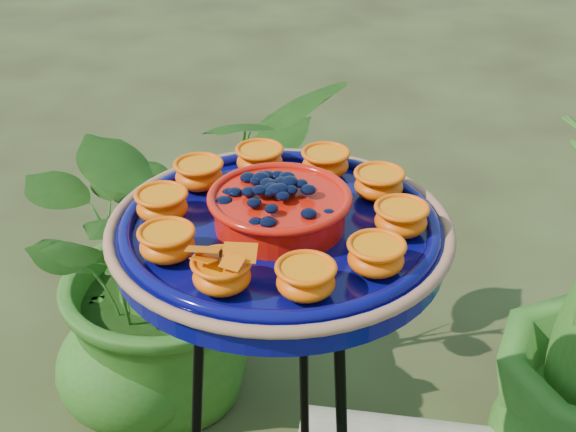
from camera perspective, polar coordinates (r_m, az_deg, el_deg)
name	(u,v)px	position (r m, az deg, el deg)	size (l,w,h in m)	color
feeder_dish	(280,227)	(1.17, -0.59, -0.75)	(0.54, 0.54, 0.11)	#060750
shrub_back_left	(168,247)	(2.15, -8.51, -2.21)	(0.84, 0.73, 0.93)	#295316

